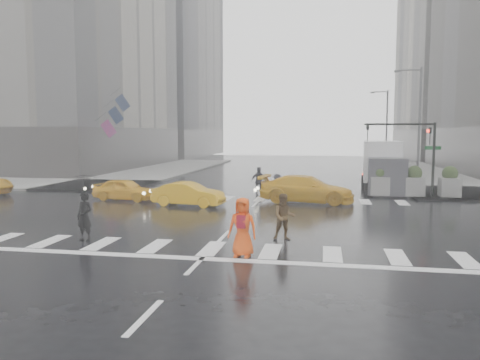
% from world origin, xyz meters
% --- Properties ---
extents(ground, '(120.00, 120.00, 0.00)m').
position_xyz_m(ground, '(0.00, 0.00, 0.00)').
color(ground, black).
rests_on(ground, ground).
extents(sidewalk_nw, '(35.00, 35.00, 0.15)m').
position_xyz_m(sidewalk_nw, '(-19.50, 17.50, 0.07)').
color(sidewalk_nw, gray).
rests_on(sidewalk_nw, ground).
extents(building_nw, '(26.05, 26.05, 38.00)m').
position_xyz_m(building_nw, '(-29.00, 27.00, 17.25)').
color(building_nw, '#A19B8C').
rests_on(building_nw, ground).
extents(building_nw_far, '(26.05, 26.05, 44.00)m').
position_xyz_m(building_nw_far, '(-29.00, 56.00, 20.19)').
color(building_nw_far, '#5B5854').
rests_on(building_nw_far, ground).
extents(road_markings, '(18.00, 48.00, 0.01)m').
position_xyz_m(road_markings, '(0.00, 0.00, 0.01)').
color(road_markings, silver).
rests_on(road_markings, ground).
extents(traffic_signal_pole, '(4.45, 0.42, 4.50)m').
position_xyz_m(traffic_signal_pole, '(9.01, 8.01, 3.22)').
color(traffic_signal_pole, black).
rests_on(traffic_signal_pole, ground).
extents(street_lamp_near, '(2.15, 0.22, 9.00)m').
position_xyz_m(street_lamp_near, '(10.87, 18.00, 4.95)').
color(street_lamp_near, '#59595B').
rests_on(street_lamp_near, ground).
extents(street_lamp_far, '(2.15, 0.22, 9.00)m').
position_xyz_m(street_lamp_far, '(10.87, 38.00, 4.95)').
color(street_lamp_far, '#59595B').
rests_on(street_lamp_far, ground).
extents(planter_west, '(1.10, 1.10, 1.80)m').
position_xyz_m(planter_west, '(7.00, 8.20, 0.98)').
color(planter_west, gray).
rests_on(planter_west, ground).
extents(planter_mid, '(1.10, 1.10, 1.80)m').
position_xyz_m(planter_mid, '(9.00, 8.20, 0.98)').
color(planter_mid, gray).
rests_on(planter_mid, ground).
extents(planter_east, '(1.10, 1.10, 1.80)m').
position_xyz_m(planter_east, '(11.00, 8.20, 0.98)').
color(planter_east, gray).
rests_on(planter_east, ground).
extents(flag_cluster, '(2.87, 3.06, 4.69)m').
position_xyz_m(flag_cluster, '(-15.08, 18.50, 5.64)').
color(flag_cluster, '#59595B').
rests_on(flag_cluster, ground).
extents(pedestrian_black, '(1.14, 1.15, 2.43)m').
position_xyz_m(pedestrian_black, '(-4.81, -5.64, 1.58)').
color(pedestrian_black, black).
rests_on(pedestrian_black, ground).
extents(pedestrian_brown, '(0.92, 0.77, 1.70)m').
position_xyz_m(pedestrian_brown, '(2.29, -4.25, 0.85)').
color(pedestrian_brown, '#4D361B').
rests_on(pedestrian_brown, ground).
extents(pedestrian_orange, '(0.98, 0.69, 1.88)m').
position_xyz_m(pedestrian_orange, '(1.19, -6.80, 0.95)').
color(pedestrian_orange, '#E74810').
rests_on(pedestrian_orange, ground).
extents(pedestrian_far_a, '(1.06, 0.66, 1.79)m').
position_xyz_m(pedestrian_far_a, '(-0.26, 7.43, 0.89)').
color(pedestrian_far_a, black).
rests_on(pedestrian_far_a, ground).
extents(pedestrian_far_b, '(1.08, 1.01, 1.49)m').
position_xyz_m(pedestrian_far_b, '(0.97, 6.21, 0.74)').
color(pedestrian_far_b, black).
rests_on(pedestrian_far_b, ground).
extents(taxi_front, '(3.85, 1.95, 1.26)m').
position_xyz_m(taxi_front, '(-7.67, 4.19, 0.63)').
color(taxi_front, '#E3A00B').
rests_on(taxi_front, ground).
extents(taxi_mid, '(3.97, 1.74, 1.27)m').
position_xyz_m(taxi_mid, '(-3.43, 2.81, 0.63)').
color(taxi_mid, '#E3A00B').
rests_on(taxi_mid, ground).
extents(taxi_rear, '(4.87, 2.72, 1.52)m').
position_xyz_m(taxi_rear, '(2.73, 5.17, 0.76)').
color(taxi_rear, '#E3A00B').
rests_on(taxi_rear, ground).
extents(box_truck, '(2.35, 6.27, 3.33)m').
position_xyz_m(box_truck, '(7.50, 10.96, 1.78)').
color(box_truck, white).
rests_on(box_truck, ground).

